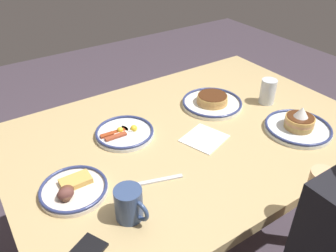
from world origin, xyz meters
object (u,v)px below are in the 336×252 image
object	(u,v)px
plate_near_main	(125,132)
paper_napkin	(204,138)
plate_far_companion	(212,102)
drinking_glass	(268,93)
plate_center_pancakes	(298,126)
plate_far_side	(73,189)
fork_near	(154,181)
coffee_mug	(129,204)

from	to	relation	value
plate_near_main	paper_napkin	bearing A→B (deg)	141.78
plate_far_companion	drinking_glass	xyz separation A→B (m)	(-0.22, 0.11, 0.03)
plate_center_pancakes	plate_far_side	bearing A→B (deg)	-10.45
drinking_glass	fork_near	distance (m)	0.71
plate_near_main	drinking_glass	size ratio (longest dim) A/B	2.03
paper_napkin	fork_near	world-z (taller)	fork_near
plate_far_companion	coffee_mug	world-z (taller)	coffee_mug
drinking_glass	plate_near_main	bearing A→B (deg)	-10.82
paper_napkin	plate_far_side	bearing A→B (deg)	0.04
coffee_mug	plate_far_companion	bearing A→B (deg)	-149.06
plate_near_main	fork_near	bearing A→B (deg)	81.57
plate_near_main	coffee_mug	distance (m)	0.41
plate_far_companion	drinking_glass	world-z (taller)	drinking_glass
plate_near_main	drinking_glass	bearing A→B (deg)	169.18
coffee_mug	paper_napkin	size ratio (longest dim) A/B	0.75
plate_near_main	drinking_glass	distance (m)	0.66
plate_far_companion	fork_near	size ratio (longest dim) A/B	1.44
coffee_mug	fork_near	distance (m)	0.17
plate_far_side	paper_napkin	xyz separation A→B (m)	(-0.52, -0.00, -0.01)
plate_far_companion	drinking_glass	distance (m)	0.25
fork_near	coffee_mug	bearing A→B (deg)	32.85
plate_near_main	paper_napkin	world-z (taller)	plate_near_main
plate_far_companion	plate_far_side	world-z (taller)	plate_far_companion
plate_center_pancakes	fork_near	bearing A→B (deg)	-5.77
plate_center_pancakes	drinking_glass	bearing A→B (deg)	-106.32
plate_far_side	drinking_glass	size ratio (longest dim) A/B	1.90
plate_far_companion	plate_near_main	bearing A→B (deg)	-1.29
plate_far_side	plate_center_pancakes	bearing A→B (deg)	169.55
paper_napkin	plate_far_companion	bearing A→B (deg)	-136.10
plate_center_pancakes	fork_near	xyz separation A→B (m)	(0.63, -0.06, -0.02)
paper_napkin	plate_center_pancakes	bearing A→B (deg)	155.03
plate_center_pancakes	drinking_glass	size ratio (longest dim) A/B	2.31
coffee_mug	drinking_glass	bearing A→B (deg)	-163.29
plate_far_side	coffee_mug	distance (m)	0.21
coffee_mug	paper_napkin	distance (m)	0.46
drinking_glass	paper_napkin	distance (m)	0.42
drinking_glass	fork_near	world-z (taller)	drinking_glass
drinking_glass	paper_napkin	size ratio (longest dim) A/B	0.74
drinking_glass	paper_napkin	xyz separation A→B (m)	(0.41, 0.07, -0.05)
plate_near_main	plate_far_companion	xyz separation A→B (m)	(-0.43, 0.01, 0.01)
drinking_glass	paper_napkin	world-z (taller)	drinking_glass
plate_far_side	plate_far_companion	bearing A→B (deg)	-165.65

